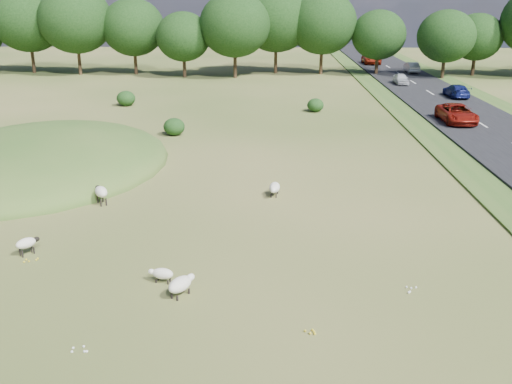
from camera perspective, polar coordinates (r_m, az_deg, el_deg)
ground at (r=43.96m, az=-2.04°, el=5.59°), size 160.00×160.00×0.00m
mound at (r=39.03m, az=-20.69°, el=2.62°), size 16.00×20.00×4.00m
road at (r=56.34m, az=19.58°, el=7.63°), size 8.00×150.00×0.25m
treeline at (r=78.28m, az=-1.25°, el=16.35°), size 96.28×14.66×11.70m
shrubs at (r=52.01m, az=-6.65°, el=8.35°), size 19.95×13.97×1.47m
sheep_0 at (r=30.52m, az=1.85°, el=0.42°), size 0.70×1.32×0.74m
sheep_1 at (r=30.35m, az=-15.25°, el=0.02°), size 1.06×1.33×0.95m
sheep_2 at (r=21.82m, az=-9.39°, el=-8.05°), size 1.03×0.60×0.57m
sheep_3 at (r=20.76m, az=-7.54°, el=-9.11°), size 1.05×1.28×0.74m
sheep_4 at (r=25.49m, az=-21.96°, el=-4.76°), size 0.92×0.98×0.74m
car_0 at (r=63.45m, az=19.42°, el=9.54°), size 1.84×4.53×1.31m
car_1 at (r=50.45m, az=19.45°, el=7.42°), size 2.45×5.32×1.48m
car_2 at (r=71.20m, az=14.29°, el=10.91°), size 1.46×3.63×1.24m
car_4 at (r=92.05m, az=11.47°, el=12.91°), size 2.48×5.38×1.49m
car_5 at (r=82.83m, az=15.28°, el=11.95°), size 1.47×4.21×1.39m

